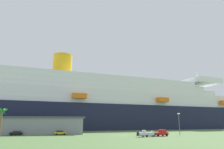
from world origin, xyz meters
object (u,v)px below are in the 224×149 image
Objects in this scene: palm_tree at (1,115)px; street_lamp at (179,121)px; parked_car_black_coupe at (16,133)px; parked_car_yellow_taxi at (60,133)px; cruise_ship at (118,108)px; parked_car_white_van at (65,131)px; small_boat_on_trailer at (147,134)px; pickup_truck at (161,133)px.

palm_tree is 61.64m from street_lamp.
parked_car_black_coupe is 15.58m from parked_car_yellow_taxi.
cruise_ship is 59.17m from parked_car_white_van.
parked_car_black_coupe and parked_car_white_van have the same top height.
parked_car_black_coupe is at bearing 166.62° from street_lamp.
small_boat_on_trailer is (-11.85, -72.89, -13.49)m from cruise_ship.
parked_car_black_coupe is 20.19m from parked_car_white_van.
pickup_truck reaches higher than parked_car_white_van.
palm_tree is 1.11× the size of street_lamp.
cruise_ship reaches higher than palm_tree.
parked_car_yellow_taxi is at bearing 30.91° from palm_tree.
pickup_truck is at bearing -6.28° from palm_tree.
pickup_truck is 0.65× the size of palm_tree.
pickup_truck is 5.75m from small_boat_on_trailer.
street_lamp is (10.08, 4.22, 4.22)m from pickup_truck.
small_boat_on_trailer is 38.18m from parked_car_white_van.
cruise_ship is at bearing 85.02° from pickup_truck.
small_boat_on_trailer is 1.81× the size of parked_car_yellow_taxi.
small_boat_on_trailer is at bearing -8.61° from palm_tree.
parked_car_white_van is at bearing 46.36° from palm_tree.
pickup_truck reaches higher than parked_car_black_coupe.
pickup_truck is 0.73× the size of street_lamp.
cruise_ship is at bearing 80.77° from small_boat_on_trailer.
street_lamp is 1.83× the size of parked_car_yellow_taxi.
pickup_truck is 1.30× the size of parked_car_white_van.
small_boat_on_trailer is 1.76× the size of parked_car_white_van.
parked_car_white_van is (20.79, 21.80, -6.09)m from palm_tree.
palm_tree is 22.26m from parked_car_yellow_taxi.
street_lamp reaches higher than parked_car_yellow_taxi.
small_boat_on_trailer is 0.89× the size of palm_tree.
palm_tree reaches higher than pickup_truck.
parked_car_white_van is (-30.74, 27.47, -0.21)m from pickup_truck.
parked_car_black_coupe and parked_car_yellow_taxi have the same top height.
street_lamp reaches higher than parked_car_white_van.
small_boat_on_trailer is at bearing -33.09° from parked_car_yellow_taxi.
cruise_ship is at bearing 50.05° from parked_car_white_van.
cruise_ship is 64.04× the size of parked_car_yellow_taxi.
pickup_truck reaches higher than small_boat_on_trailer.
pickup_truck is (-6.24, -71.61, -13.41)m from cruise_ship.
pickup_truck is at bearing -26.70° from parked_car_yellow_taxi.
street_lamp reaches higher than parked_car_black_coupe.
cruise_ship is 73.12m from pickup_truck.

